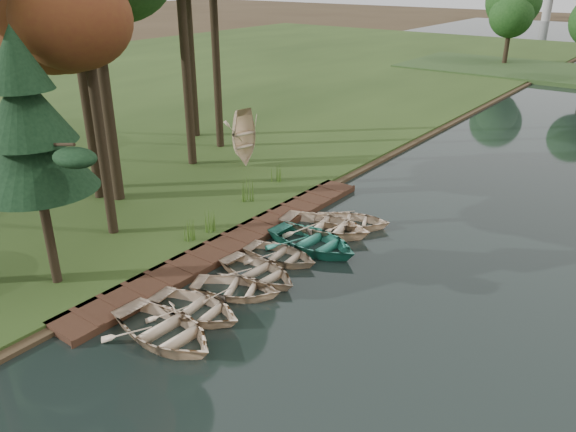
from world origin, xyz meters
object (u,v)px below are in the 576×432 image
Objects in this scene: boardwalk at (236,241)px; rowboat_0 at (164,328)px; rowboat_1 at (195,306)px; rowboat_2 at (236,286)px; pine_tree at (28,128)px; stored_rowboat at (245,160)px.

rowboat_0 reaches higher than boardwalk.
rowboat_1 is 1.06× the size of rowboat_2.
pine_tree is (-2.69, -6.28, 5.61)m from boardwalk.
rowboat_1 is 1.03× the size of stored_rowboat.
boardwalk is 6.60m from rowboat_0.
stored_rowboat is at bearing 102.57° from pine_tree.
rowboat_1 is 7.59m from pine_tree.
rowboat_2 is 12.94m from stored_rowboat.
pine_tree is at bearing -157.05° from stored_rowboat.
pine_tree reaches higher than stored_rowboat.
pine_tree is at bearing 94.96° from rowboat_0.
rowboat_2 is (2.61, -2.88, 0.22)m from boardwalk.
rowboat_1 is (2.42, -4.62, 0.24)m from boardwalk.
rowboat_2 is at bearing -13.12° from rowboat_1.
rowboat_0 is 3.19m from rowboat_2.
pine_tree is at bearing 99.47° from rowboat_2.
stored_rowboat reaches higher than rowboat_1.
pine_tree is at bearing 100.93° from rowboat_1.
rowboat_2 is 0.37× the size of pine_tree.
rowboat_2 is (0.19, 1.74, -0.02)m from rowboat_1.
stored_rowboat is at bearing 16.55° from rowboat_2.
rowboat_0 is 1.46m from rowboat_1.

